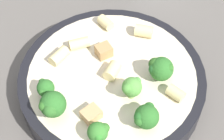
% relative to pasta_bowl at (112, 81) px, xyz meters
% --- Properties ---
extents(ground_plane, '(2.00, 2.00, 0.00)m').
position_rel_pasta_bowl_xyz_m(ground_plane, '(0.00, 0.00, -0.02)').
color(ground_plane, '#5B5651').
extents(pasta_bowl, '(0.25, 0.25, 0.04)m').
position_rel_pasta_bowl_xyz_m(pasta_bowl, '(0.00, 0.00, 0.00)').
color(pasta_bowl, black).
rests_on(pasta_bowl, ground_plane).
extents(broccoli_floret_0, '(0.03, 0.03, 0.04)m').
position_rel_pasta_bowl_xyz_m(broccoli_floret_0, '(0.04, -0.05, 0.04)').
color(broccoli_floret_0, '#93B766').
rests_on(broccoli_floret_0, pasta_bowl).
extents(broccoli_floret_1, '(0.03, 0.02, 0.03)m').
position_rel_pasta_bowl_xyz_m(broccoli_floret_1, '(-0.08, -0.05, 0.03)').
color(broccoli_floret_1, '#84AD60').
rests_on(broccoli_floret_1, pasta_bowl).
extents(broccoli_floret_2, '(0.03, 0.02, 0.03)m').
position_rel_pasta_bowl_xyz_m(broccoli_floret_2, '(-0.01, -0.04, 0.04)').
color(broccoli_floret_2, '#93B766').
rests_on(broccoli_floret_2, pasta_bowl).
extents(broccoli_floret_3, '(0.03, 0.03, 0.03)m').
position_rel_pasta_bowl_xyz_m(broccoli_floret_3, '(-0.03, -0.08, 0.03)').
color(broccoli_floret_3, '#84AD60').
rests_on(broccoli_floret_3, pasta_bowl).
extents(broccoli_floret_4, '(0.03, 0.03, 0.04)m').
position_rel_pasta_bowl_xyz_m(broccoli_floret_4, '(-0.09, 0.01, 0.04)').
color(broccoli_floret_4, '#93B766').
rests_on(broccoli_floret_4, pasta_bowl).
extents(broccoli_floret_5, '(0.02, 0.02, 0.03)m').
position_rel_pasta_bowl_xyz_m(broccoli_floret_5, '(-0.08, 0.04, 0.03)').
color(broccoli_floret_5, '#9EC175').
rests_on(broccoli_floret_5, pasta_bowl).
extents(rigatoni_0, '(0.03, 0.03, 0.01)m').
position_rel_pasta_bowl_xyz_m(rigatoni_0, '(0.01, 0.07, 0.02)').
color(rigatoni_0, beige).
rests_on(rigatoni_0, pasta_bowl).
extents(rigatoni_1, '(0.02, 0.02, 0.01)m').
position_rel_pasta_bowl_xyz_m(rigatoni_1, '(0.03, -0.08, 0.02)').
color(rigatoni_1, beige).
rests_on(rigatoni_1, pasta_bowl).
extents(rigatoni_2, '(0.03, 0.03, 0.02)m').
position_rel_pasta_bowl_xyz_m(rigatoni_2, '(0.08, 0.01, 0.02)').
color(rigatoni_2, beige).
rests_on(rigatoni_2, pasta_bowl).
extents(rigatoni_3, '(0.02, 0.02, 0.01)m').
position_rel_pasta_bowl_xyz_m(rigatoni_3, '(0.06, 0.07, 0.02)').
color(rigatoni_3, beige).
rests_on(rigatoni_3, pasta_bowl).
extents(rigatoni_4, '(0.03, 0.02, 0.02)m').
position_rel_pasta_bowl_xyz_m(rigatoni_4, '(-0.03, 0.07, 0.02)').
color(rigatoni_4, beige).
rests_on(rigatoni_4, pasta_bowl).
extents(rigatoni_5, '(0.03, 0.02, 0.02)m').
position_rel_pasta_bowl_xyz_m(rigatoni_5, '(0.00, -0.00, 0.02)').
color(rigatoni_5, beige).
rests_on(rigatoni_5, pasta_bowl).
extents(chicken_chunk_0, '(0.02, 0.02, 0.02)m').
position_rel_pasta_bowl_xyz_m(chicken_chunk_0, '(0.02, 0.03, 0.02)').
color(chicken_chunk_0, tan).
rests_on(chicken_chunk_0, pasta_bowl).
extents(chicken_chunk_1, '(0.02, 0.02, 0.01)m').
position_rel_pasta_bowl_xyz_m(chicken_chunk_1, '(-0.06, -0.02, 0.02)').
color(chicken_chunk_1, tan).
rests_on(chicken_chunk_1, pasta_bowl).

